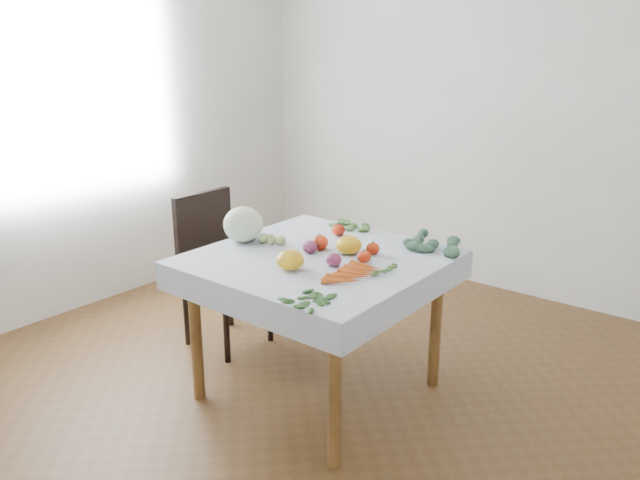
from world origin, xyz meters
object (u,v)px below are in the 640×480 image
object	(u,v)px
table	(318,275)
heirloom_back	(349,245)
cabbage	(243,224)
carrot_bunch	(355,273)
chair	(216,259)

from	to	relation	value
table	heirloom_back	distance (m)	0.22
table	cabbage	world-z (taller)	cabbage
carrot_bunch	heirloom_back	bearing A→B (deg)	130.69
heirloom_back	table	bearing A→B (deg)	-127.29
cabbage	carrot_bunch	xyz separation A→B (m)	(0.76, -0.06, -0.08)
chair	carrot_bunch	xyz separation A→B (m)	(1.17, -0.22, 0.24)
carrot_bunch	table	bearing A→B (deg)	158.81
cabbage	heirloom_back	size ratio (longest dim) A/B	1.60
table	cabbage	size ratio (longest dim) A/B	4.77
table	carrot_bunch	size ratio (longest dim) A/B	3.14
table	chair	xyz separation A→B (m)	(-0.87, 0.10, -0.13)
chair	cabbage	bearing A→B (deg)	-21.80
chair	carrot_bunch	world-z (taller)	chair
table	cabbage	xyz separation A→B (m)	(-0.46, -0.06, 0.20)
table	heirloom_back	size ratio (longest dim) A/B	7.64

